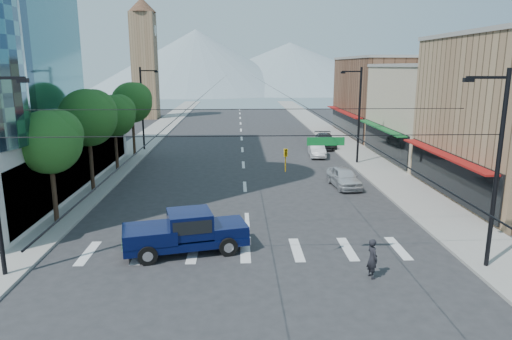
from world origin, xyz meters
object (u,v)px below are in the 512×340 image
(pedestrian, at_px, (372,258))
(parked_car_mid, at_px, (317,150))
(parked_car_near, at_px, (344,177))
(parked_car_far, at_px, (325,141))
(pickup_truck, at_px, (185,231))

(pedestrian, bearing_deg, parked_car_mid, -17.36)
(parked_car_near, xyz_separation_m, parked_car_far, (1.80, 17.27, 0.03))
(pickup_truck, distance_m, parked_car_mid, 26.56)
(pickup_truck, height_order, parked_car_mid, pickup_truck)
(pickup_truck, xyz_separation_m, parked_car_mid, (10.77, 24.27, -0.38))
(parked_car_far, bearing_deg, pickup_truck, -109.03)
(parked_car_mid, distance_m, parked_car_far, 5.45)
(parked_car_near, height_order, parked_car_far, parked_car_far)
(pedestrian, distance_m, parked_car_near, 15.50)
(pedestrian, height_order, parked_car_far, pedestrian)
(parked_car_mid, xyz_separation_m, parked_car_far, (1.80, 5.15, 0.09))
(pickup_truck, bearing_deg, parked_car_far, 53.34)
(parked_car_mid, bearing_deg, parked_car_near, -86.44)
(pickup_truck, relative_size, pedestrian, 3.64)
(parked_car_mid, relative_size, parked_car_far, 0.78)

